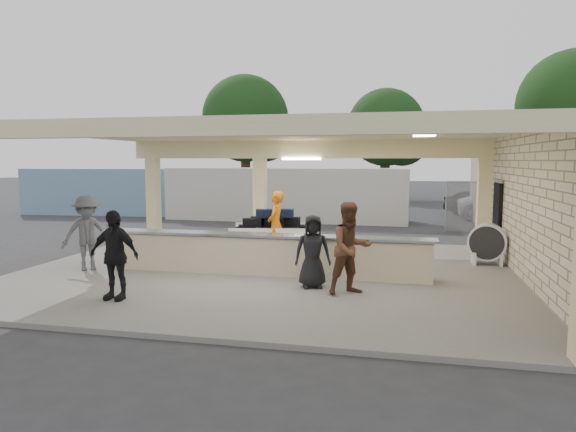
% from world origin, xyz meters
% --- Properties ---
extents(ground, '(120.00, 120.00, 0.00)m').
position_xyz_m(ground, '(0.00, 0.00, 0.00)').
color(ground, '#2A2A2D').
rests_on(ground, ground).
extents(pavilion, '(12.01, 10.00, 3.55)m').
position_xyz_m(pavilion, '(0.21, 0.66, 1.35)').
color(pavilion, slate).
rests_on(pavilion, ground).
extents(baggage_counter, '(8.20, 0.58, 0.98)m').
position_xyz_m(baggage_counter, '(0.00, -0.50, 0.59)').
color(baggage_counter, beige).
rests_on(baggage_counter, pavilion).
extents(luggage_cart, '(2.49, 1.79, 1.33)m').
position_xyz_m(luggage_cart, '(-0.41, 2.00, 0.82)').
color(luggage_cart, white).
rests_on(luggage_cart, pavilion).
extents(drum_fan, '(1.03, 0.58, 1.09)m').
position_xyz_m(drum_fan, '(5.50, 1.88, 0.68)').
color(drum_fan, white).
rests_on(drum_fan, pavilion).
extents(baggage_handler, '(0.40, 0.70, 1.89)m').
position_xyz_m(baggage_handler, '(-0.14, 1.53, 1.05)').
color(baggage_handler, '#D5680B').
rests_on(baggage_handler, pavilion).
extents(passenger_a, '(0.99, 0.85, 1.90)m').
position_xyz_m(passenger_a, '(2.28, -1.86, 1.05)').
color(passenger_a, brown).
rests_on(passenger_a, pavilion).
extents(passenger_b, '(1.06, 0.43, 1.77)m').
position_xyz_m(passenger_b, '(-2.22, -3.29, 0.99)').
color(passenger_b, black).
rests_on(passenger_b, pavilion).
extents(passenger_c, '(1.19, 1.11, 1.87)m').
position_xyz_m(passenger_c, '(-4.36, -1.00, 1.03)').
color(passenger_c, '#4D4D52').
rests_on(passenger_c, pavilion).
extents(passenger_d, '(0.83, 0.51, 1.58)m').
position_xyz_m(passenger_d, '(1.43, -1.49, 0.89)').
color(passenger_d, black).
rests_on(passenger_d, pavilion).
extents(car_white_a, '(5.05, 2.91, 1.36)m').
position_xyz_m(car_white_a, '(8.36, 13.59, 0.68)').
color(car_white_a, white).
rests_on(car_white_a, ground).
extents(car_white_b, '(4.42, 2.49, 1.32)m').
position_xyz_m(car_white_b, '(10.90, 13.27, 0.66)').
color(car_white_b, white).
rests_on(car_white_b, ground).
extents(car_dark, '(4.05, 3.07, 1.29)m').
position_xyz_m(car_dark, '(7.44, 15.42, 0.65)').
color(car_dark, black).
rests_on(car_dark, ground).
extents(container_white, '(11.45, 2.61, 2.47)m').
position_xyz_m(container_white, '(-2.11, 11.37, 1.23)').
color(container_white, beige).
rests_on(container_white, ground).
extents(container_blue, '(9.37, 2.90, 2.40)m').
position_xyz_m(container_blue, '(-11.66, 12.13, 1.20)').
color(container_blue, '#6F96B2').
rests_on(container_blue, ground).
extents(tree_left, '(6.60, 6.30, 9.00)m').
position_xyz_m(tree_left, '(-7.68, 24.16, 5.59)').
color(tree_left, '#382619').
rests_on(tree_left, ground).
extents(tree_mid, '(6.00, 5.60, 8.00)m').
position_xyz_m(tree_mid, '(2.32, 26.16, 4.96)').
color(tree_mid, '#382619').
rests_on(tree_mid, ground).
extents(adjacent_building, '(6.00, 8.00, 3.20)m').
position_xyz_m(adjacent_building, '(9.50, 10.00, 1.60)').
color(adjacent_building, '#B3A78E').
rests_on(adjacent_building, ground).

